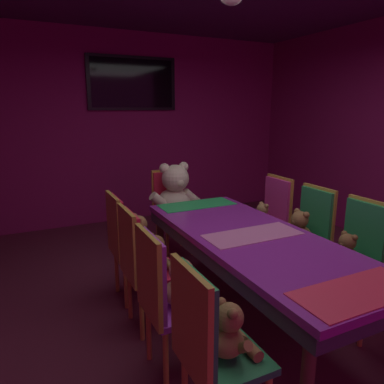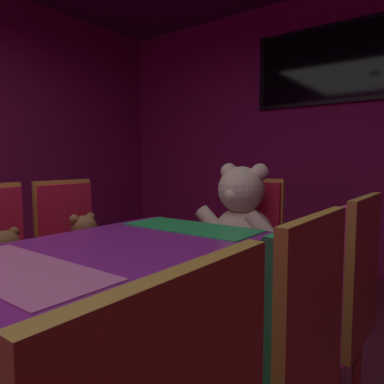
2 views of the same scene
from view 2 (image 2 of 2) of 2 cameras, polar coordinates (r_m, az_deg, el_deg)
wall_back at (r=4.00m, az=19.75°, el=8.81°), size 5.20×0.12×2.80m
banquet_table at (r=1.43m, az=-25.69°, el=-14.41°), size 0.90×2.31×0.75m
teddy_left_2 at (r=2.17m, az=-27.14°, el=-9.67°), size 0.25×0.32×0.30m
chair_left_3 at (r=2.51m, az=-18.44°, el=-7.17°), size 0.42×0.41×0.98m
teddy_left_3 at (r=2.40m, az=-16.44°, el=-7.71°), size 0.26×0.34×0.32m
chair_right_2 at (r=1.07m, az=13.90°, el=-24.26°), size 0.42×0.41×0.98m
teddy_right_2 at (r=1.12m, az=6.46°, el=-22.49°), size 0.27×0.34×0.32m
chair_right_3 at (r=1.56m, az=22.24°, el=-14.79°), size 0.42×0.41×0.98m
teddy_right_3 at (r=1.61m, az=17.15°, el=-15.07°), size 0.21×0.27×0.26m
throne_chair at (r=2.65m, az=9.36°, el=-6.35°), size 0.41×0.42×0.98m
king_teddy_bear at (r=2.48m, az=7.59°, el=-4.00°), size 0.67×0.52×0.63m
wall_tv at (r=4.01m, az=19.62°, el=18.21°), size 1.32×0.06×0.76m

